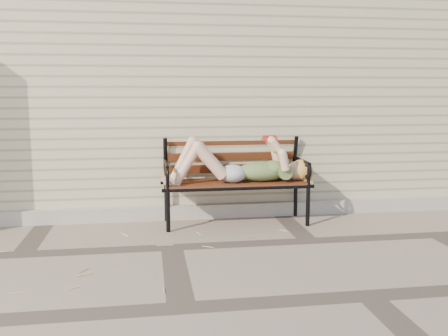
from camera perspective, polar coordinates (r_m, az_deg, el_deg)
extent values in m
plane|color=gray|center=(4.44, -5.98, -9.01)|extent=(80.00, 80.00, 0.00)
cube|color=beige|center=(7.23, -7.37, 9.87)|extent=(8.00, 4.00, 3.00)
cube|color=#ACA49B|center=(5.36, -6.51, -5.09)|extent=(8.00, 0.10, 0.15)
cylinder|color=black|center=(4.86, -6.42, -4.83)|extent=(0.04, 0.04, 0.43)
cylinder|color=black|center=(5.28, -6.61, -3.75)|extent=(0.04, 0.04, 0.43)
cylinder|color=black|center=(5.11, 9.57, -4.23)|extent=(0.04, 0.04, 0.43)
cylinder|color=black|center=(5.51, 8.18, -3.25)|extent=(0.04, 0.04, 0.43)
cube|color=#632C19|center=(5.10, 1.35, -1.68)|extent=(1.44, 0.47, 0.03)
cylinder|color=black|center=(4.90, 1.79, -2.35)|extent=(1.52, 0.04, 0.04)
cylinder|color=black|center=(5.31, 0.95, -1.47)|extent=(1.52, 0.04, 0.04)
torus|color=black|center=(5.35, 0.77, 3.93)|extent=(0.26, 0.03, 0.26)
ellipsoid|color=#0B374D|center=(5.11, 4.35, -0.40)|extent=(0.51, 0.29, 0.20)
ellipsoid|color=#0B374D|center=(5.13, 5.60, 0.00)|extent=(0.25, 0.28, 0.15)
ellipsoid|color=#BBBBC0|center=(5.05, 0.99, -0.64)|extent=(0.28, 0.32, 0.18)
sphere|color=#D6B190|center=(5.20, 8.33, -0.29)|extent=(0.21, 0.21, 0.21)
ellipsoid|color=#F2B35B|center=(5.22, 8.83, -0.23)|extent=(0.24, 0.24, 0.22)
cube|color=#A31E12|center=(5.08, 5.23, 3.65)|extent=(0.13, 0.02, 0.02)
cube|color=beige|center=(5.04, 5.34, 3.32)|extent=(0.13, 0.08, 0.05)
cube|color=beige|center=(5.12, 5.12, 3.40)|extent=(0.13, 0.08, 0.05)
cube|color=#A31E12|center=(5.04, 5.35, 3.36)|extent=(0.14, 0.09, 0.05)
cube|color=#A31E12|center=(5.12, 5.12, 3.45)|extent=(0.14, 0.09, 0.05)
cylinder|color=#D8C169|center=(3.42, -15.71, -14.78)|extent=(0.14, 0.04, 0.01)
cylinder|color=#D8C169|center=(4.67, -14.96, -8.28)|extent=(0.13, 0.09, 0.01)
cylinder|color=#D8C169|center=(4.16, -13.72, -10.40)|extent=(0.07, 0.06, 0.01)
cylinder|color=#D8C169|center=(3.70, -8.66, -12.70)|extent=(0.05, 0.13, 0.01)
cylinder|color=#D8C169|center=(4.16, -12.51, -10.35)|extent=(0.01, 0.07, 0.01)
cylinder|color=#D8C169|center=(4.95, -22.14, -7.69)|extent=(0.05, 0.11, 0.01)
cylinder|color=#D8C169|center=(3.99, -6.83, -11.01)|extent=(0.06, 0.05, 0.01)
cylinder|color=#D8C169|center=(4.14, -19.38, -10.73)|extent=(0.10, 0.11, 0.01)
cylinder|color=#D8C169|center=(4.39, -21.86, -9.74)|extent=(0.12, 0.04, 0.01)
cylinder|color=#D8C169|center=(4.82, -16.03, -7.80)|extent=(0.01, 0.15, 0.01)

